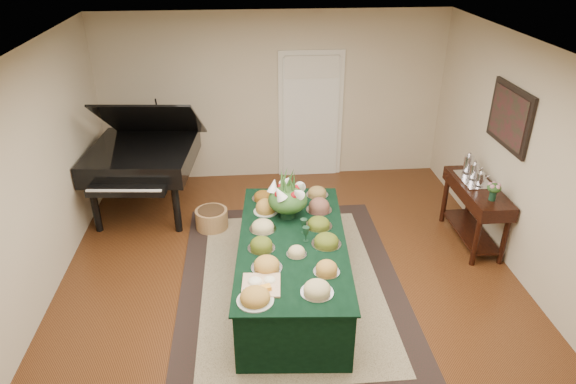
{
  "coord_description": "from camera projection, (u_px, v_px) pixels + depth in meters",
  "views": [
    {
      "loc": [
        -0.45,
        -4.96,
        3.81
      ],
      "look_at": [
        0.0,
        0.3,
        1.05
      ],
      "focal_mm": 32.0,
      "sensor_mm": 36.0,
      "label": 1
    }
  ],
  "objects": [
    {
      "name": "kitchen_doorway",
      "position": [
        311.0,
        117.0,
        8.37
      ],
      "size": [
        1.05,
        0.07,
        2.1
      ],
      "color": "silver",
      "rests_on": "ground"
    },
    {
      "name": "area_rug",
      "position": [
        291.0,
        283.0,
        6.13
      ],
      "size": [
        2.61,
        3.66,
        0.01
      ],
      "color": "black",
      "rests_on": "ground"
    },
    {
      "name": "food_platters",
      "position": [
        291.0,
        234.0,
        5.65
      ],
      "size": [
        1.17,
        2.33,
        0.13
      ],
      "color": "silver",
      "rests_on": "buffet_table"
    },
    {
      "name": "cutting_board",
      "position": [
        261.0,
        282.0,
        4.91
      ],
      "size": [
        0.39,
        0.39,
        0.1
      ],
      "color": "tan",
      "rests_on": "buffet_table"
    },
    {
      "name": "green_goblets",
      "position": [
        305.0,
        230.0,
        5.64
      ],
      "size": [
        0.08,
        0.25,
        0.18
      ],
      "color": "black",
      "rests_on": "buffet_table"
    },
    {
      "name": "wicker_basket",
      "position": [
        212.0,
        219.0,
        7.19
      ],
      "size": [
        0.45,
        0.45,
        0.28
      ],
      "primitive_type": "cylinder",
      "color": "olive",
      "rests_on": "ground"
    },
    {
      "name": "mahogany_sideboard",
      "position": [
        476.0,
        199.0,
        6.67
      ],
      "size": [
        0.45,
        1.28,
        0.83
      ],
      "color": "black",
      "rests_on": "ground"
    },
    {
      "name": "grand_piano",
      "position": [
        143.0,
        156.0,
        7.31
      ],
      "size": [
        1.67,
        1.84,
        1.76
      ],
      "color": "black",
      "rests_on": "ground"
    },
    {
      "name": "tea_service",
      "position": [
        474.0,
        171.0,
        6.72
      ],
      "size": [
        0.34,
        0.58,
        0.3
      ],
      "color": "silver",
      "rests_on": "mahogany_sideboard"
    },
    {
      "name": "wall_painting",
      "position": [
        510.0,
        117.0,
        6.17
      ],
      "size": [
        0.05,
        0.95,
        0.75
      ],
      "color": "black",
      "rests_on": "ground"
    },
    {
      "name": "buffet_table",
      "position": [
        292.0,
        267.0,
        5.79
      ],
      "size": [
        1.36,
        2.57,
        0.74
      ],
      "color": "black",
      "rests_on": "ground"
    },
    {
      "name": "ground",
      "position": [
        290.0,
        281.0,
        6.18
      ],
      "size": [
        6.0,
        6.0,
        0.0
      ],
      "primitive_type": "plane",
      "color": "black",
      "rests_on": "ground"
    },
    {
      "name": "floral_centerpiece",
      "position": [
        288.0,
        195.0,
        5.95
      ],
      "size": [
        0.48,
        0.48,
        0.48
      ],
      "color": "black",
      "rests_on": "buffet_table"
    },
    {
      "name": "pink_bouquet",
      "position": [
        494.0,
        188.0,
        6.18
      ],
      "size": [
        0.19,
        0.19,
        0.24
      ],
      "color": "black",
      "rests_on": "mahogany_sideboard"
    }
  ]
}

